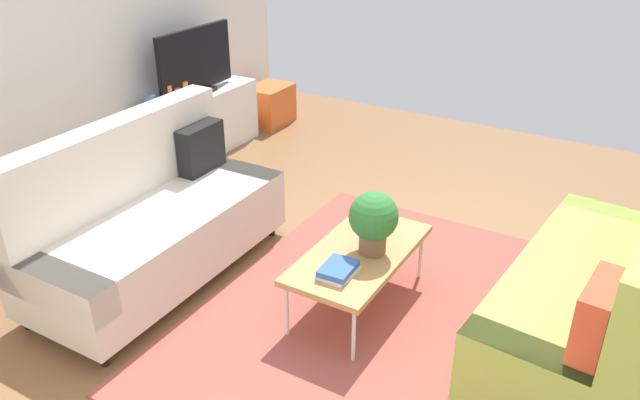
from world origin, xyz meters
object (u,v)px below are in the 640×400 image
(tv, at_px, (195,62))
(potted_plant, at_px, (373,219))
(storage_trunk, at_px, (270,105))
(vase_0, at_px, (150,102))
(bottle_0, at_px, (170,95))
(coffee_table, at_px, (359,255))
(couch_beige, at_px, (151,219))
(table_book_0, at_px, (338,273))
(couch_green, at_px, (604,293))
(tv_console, at_px, (200,124))
(bottle_2, at_px, (185,90))
(bottle_1, at_px, (177,95))

(tv, relative_size, potted_plant, 2.43)
(tv, relative_size, storage_trunk, 1.92)
(vase_0, relative_size, bottle_0, 0.68)
(coffee_table, height_order, potted_plant, potted_plant)
(potted_plant, bearing_deg, couch_beige, 105.79)
(couch_beige, relative_size, potted_plant, 4.63)
(table_book_0, bearing_deg, storage_trunk, 40.95)
(vase_0, bearing_deg, couch_beige, -136.67)
(couch_green, xyz_separation_m, tv_console, (1.22, 4.02, -0.12))
(couch_beige, xyz_separation_m, coffee_table, (0.39, -1.42, -0.05))
(couch_beige, relative_size, couch_green, 0.97)
(table_book_0, relative_size, vase_0, 1.84)
(table_book_0, bearing_deg, tv_console, 55.48)
(tv, height_order, vase_0, tv)
(tv, distance_m, vase_0, 0.63)
(couch_beige, distance_m, vase_0, 1.82)
(couch_green, height_order, table_book_0, couch_green)
(vase_0, relative_size, bottle_2, 0.73)
(potted_plant, height_order, table_book_0, potted_plant)
(couch_beige, bearing_deg, tv, -148.88)
(bottle_0, bearing_deg, tv, 2.76)
(tv, relative_size, table_book_0, 4.17)
(coffee_table, relative_size, bottle_1, 7.42)
(storage_trunk, height_order, vase_0, vase_0)
(coffee_table, relative_size, table_book_0, 4.58)
(bottle_0, bearing_deg, couch_green, -101.43)
(couch_beige, xyz_separation_m, vase_0, (1.31, 1.23, 0.26))
(couch_green, distance_m, coffee_table, 1.45)
(coffee_table, height_order, table_book_0, table_book_0)
(couch_green, height_order, bottle_2, couch_green)
(couch_green, height_order, bottle_1, couch_green)
(couch_green, relative_size, bottle_2, 10.99)
(table_book_0, height_order, bottle_1, bottle_1)
(vase_0, height_order, bottle_2, bottle_2)
(tv, bearing_deg, bottle_0, -177.24)
(table_book_0, bearing_deg, bottle_1, 60.05)
(couch_beige, bearing_deg, vase_0, -137.20)
(potted_plant, bearing_deg, table_book_0, 169.81)
(potted_plant, relative_size, bottle_1, 2.78)
(potted_plant, xyz_separation_m, bottle_1, (1.15, 2.64, 0.06))
(bottle_1, bearing_deg, couch_green, -102.79)
(vase_0, xyz_separation_m, bottle_0, (0.17, -0.09, 0.03))
(tv_console, distance_m, table_book_0, 3.18)
(couch_green, xyz_separation_m, table_book_0, (-0.58, 1.41, -0.01))
(tv, distance_m, potted_plant, 3.05)
(tv_console, height_order, bottle_1, bottle_1)
(bottle_2, bearing_deg, coffee_table, -116.85)
(tv_console, bearing_deg, table_book_0, -124.52)
(tv, xyz_separation_m, bottle_0, (-0.41, -0.02, -0.22))
(bottle_0, bearing_deg, bottle_2, 0.00)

